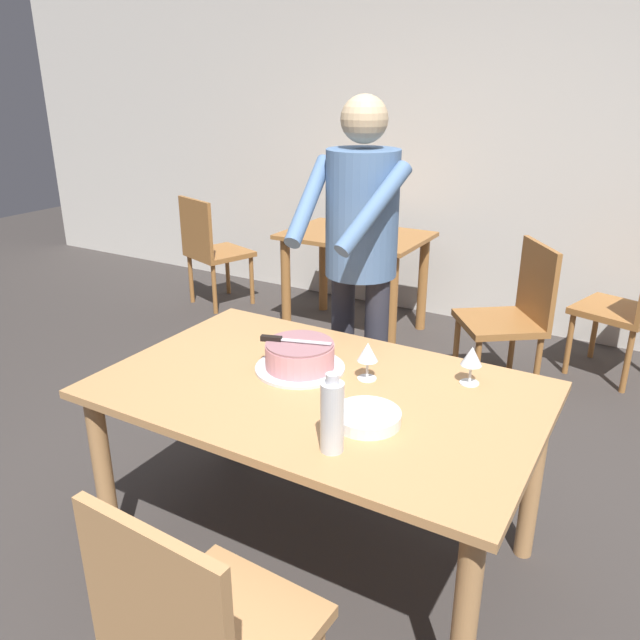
{
  "coord_description": "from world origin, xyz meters",
  "views": [
    {
      "loc": [
        1.01,
        -1.73,
        1.78
      ],
      "look_at": [
        -0.13,
        0.23,
        0.9
      ],
      "focal_mm": 35.21,
      "sensor_mm": 36.0,
      "label": 1
    }
  ],
  "objects_px": {
    "cake_knife": "(281,339)",
    "background_chair_1": "(513,313)",
    "background_chair_0": "(211,248)",
    "person_cutting_cake": "(360,248)",
    "cake_on_platter": "(300,357)",
    "wine_glass_near": "(472,357)",
    "background_chair_3": "(631,304)",
    "water_bottle": "(332,416)",
    "chair_near_side": "(201,634)",
    "main_dining_table": "(319,412)",
    "wine_glass_far": "(368,353)",
    "background_table": "(355,256)",
    "plate_stack": "(367,417)"
  },
  "relations": [
    {
      "from": "cake_knife",
      "to": "wine_glass_near",
      "type": "xyz_separation_m",
      "value": [
        0.66,
        0.23,
        -0.01
      ]
    },
    {
      "from": "plate_stack",
      "to": "wine_glass_far",
      "type": "relative_size",
      "value": 1.53
    },
    {
      "from": "cake_knife",
      "to": "background_chair_1",
      "type": "xyz_separation_m",
      "value": [
        0.45,
        1.76,
        -0.37
      ]
    },
    {
      "from": "person_cutting_cake",
      "to": "background_chair_0",
      "type": "bearing_deg",
      "value": 145.53
    },
    {
      "from": "cake_on_platter",
      "to": "plate_stack",
      "type": "relative_size",
      "value": 1.55
    },
    {
      "from": "chair_near_side",
      "to": "background_chair_3",
      "type": "bearing_deg",
      "value": 78.13
    },
    {
      "from": "plate_stack",
      "to": "background_chair_3",
      "type": "distance_m",
      "value": 2.55
    },
    {
      "from": "background_chair_0",
      "to": "person_cutting_cake",
      "type": "bearing_deg",
      "value": -34.47
    },
    {
      "from": "cake_knife",
      "to": "background_chair_3",
      "type": "relative_size",
      "value": 0.29
    },
    {
      "from": "cake_on_platter",
      "to": "background_chair_3",
      "type": "bearing_deg",
      "value": 66.57
    },
    {
      "from": "wine_glass_far",
      "to": "background_chair_0",
      "type": "height_order",
      "value": "background_chair_0"
    },
    {
      "from": "cake_knife",
      "to": "water_bottle",
      "type": "xyz_separation_m",
      "value": [
        0.44,
        -0.4,
        -0.0
      ]
    },
    {
      "from": "water_bottle",
      "to": "chair_near_side",
      "type": "height_order",
      "value": "water_bottle"
    },
    {
      "from": "main_dining_table",
      "to": "background_chair_3",
      "type": "xyz_separation_m",
      "value": [
        0.84,
        2.33,
        -0.15
      ]
    },
    {
      "from": "wine_glass_near",
      "to": "background_table",
      "type": "relative_size",
      "value": 0.14
    },
    {
      "from": "water_bottle",
      "to": "cake_on_platter",
      "type": "bearing_deg",
      "value": 131.64
    },
    {
      "from": "person_cutting_cake",
      "to": "background_chair_0",
      "type": "distance_m",
      "value": 2.56
    },
    {
      "from": "wine_glass_near",
      "to": "plate_stack",
      "type": "bearing_deg",
      "value": -114.42
    },
    {
      "from": "background_chair_3",
      "to": "cake_on_platter",
      "type": "bearing_deg",
      "value": -113.43
    },
    {
      "from": "cake_knife",
      "to": "plate_stack",
      "type": "relative_size",
      "value": 1.2
    },
    {
      "from": "main_dining_table",
      "to": "background_chair_3",
      "type": "bearing_deg",
      "value": 70.18
    },
    {
      "from": "cake_on_platter",
      "to": "person_cutting_cake",
      "type": "height_order",
      "value": "person_cutting_cake"
    },
    {
      "from": "wine_glass_far",
      "to": "chair_near_side",
      "type": "xyz_separation_m",
      "value": [
        0.05,
        -1.01,
        -0.36
      ]
    },
    {
      "from": "plate_stack",
      "to": "wine_glass_far",
      "type": "bearing_deg",
      "value": 116.01
    },
    {
      "from": "background_table",
      "to": "background_chair_0",
      "type": "relative_size",
      "value": 1.11
    },
    {
      "from": "cake_knife",
      "to": "wine_glass_near",
      "type": "relative_size",
      "value": 1.83
    },
    {
      "from": "chair_near_side",
      "to": "background_chair_1",
      "type": "bearing_deg",
      "value": 88.16
    },
    {
      "from": "main_dining_table",
      "to": "cake_on_platter",
      "type": "xyz_separation_m",
      "value": [
        -0.13,
        0.08,
        0.15
      ]
    },
    {
      "from": "plate_stack",
      "to": "cake_on_platter",
      "type": "bearing_deg",
      "value": 149.93
    },
    {
      "from": "cake_knife",
      "to": "background_table",
      "type": "relative_size",
      "value": 0.26
    },
    {
      "from": "plate_stack",
      "to": "background_chair_1",
      "type": "bearing_deg",
      "value": 90.17
    },
    {
      "from": "plate_stack",
      "to": "person_cutting_cake",
      "type": "xyz_separation_m",
      "value": [
        -0.46,
        0.84,
        0.31
      ]
    },
    {
      "from": "cake_knife",
      "to": "wine_glass_far",
      "type": "bearing_deg",
      "value": 13.46
    },
    {
      "from": "wine_glass_far",
      "to": "water_bottle",
      "type": "height_order",
      "value": "water_bottle"
    },
    {
      "from": "cake_knife",
      "to": "background_chair_1",
      "type": "relative_size",
      "value": 0.29
    },
    {
      "from": "cake_knife",
      "to": "wine_glass_near",
      "type": "bearing_deg",
      "value": 19.28
    },
    {
      "from": "wine_glass_near",
      "to": "water_bottle",
      "type": "bearing_deg",
      "value": -109.08
    },
    {
      "from": "cake_on_platter",
      "to": "background_chair_0",
      "type": "bearing_deg",
      "value": 136.26
    },
    {
      "from": "cake_knife",
      "to": "chair_near_side",
      "type": "height_order",
      "value": "chair_near_side"
    },
    {
      "from": "main_dining_table",
      "to": "background_table",
      "type": "distance_m",
      "value": 2.41
    },
    {
      "from": "chair_near_side",
      "to": "background_chair_1",
      "type": "xyz_separation_m",
      "value": [
        0.09,
        2.69,
        0.0
      ]
    },
    {
      "from": "cake_on_platter",
      "to": "wine_glass_near",
      "type": "bearing_deg",
      "value": 19.47
    },
    {
      "from": "wine_glass_far",
      "to": "background_chair_0",
      "type": "xyz_separation_m",
      "value": [
        -2.37,
        1.97,
        -0.36
      ]
    },
    {
      "from": "main_dining_table",
      "to": "water_bottle",
      "type": "bearing_deg",
      "value": -54.39
    },
    {
      "from": "wine_glass_far",
      "to": "background_chair_3",
      "type": "distance_m",
      "value": 2.33
    },
    {
      "from": "main_dining_table",
      "to": "background_table",
      "type": "height_order",
      "value": "main_dining_table"
    },
    {
      "from": "background_chair_1",
      "to": "background_chair_3",
      "type": "bearing_deg",
      "value": 40.79
    },
    {
      "from": "main_dining_table",
      "to": "cake_knife",
      "type": "bearing_deg",
      "value": 162.66
    },
    {
      "from": "main_dining_table",
      "to": "background_chair_1",
      "type": "distance_m",
      "value": 1.84
    },
    {
      "from": "background_chair_0",
      "to": "background_chair_1",
      "type": "height_order",
      "value": "same"
    }
  ]
}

